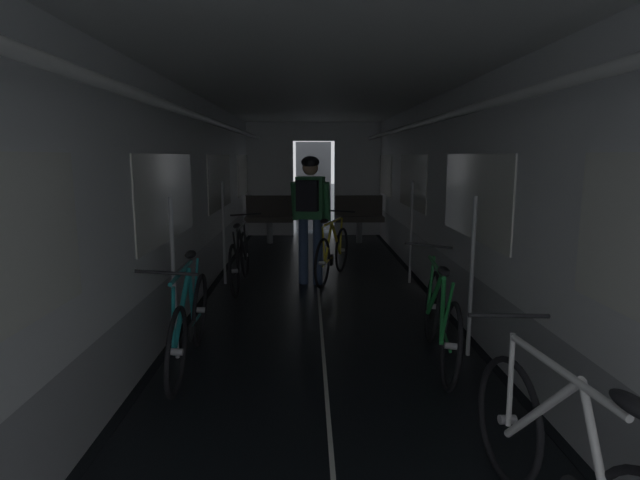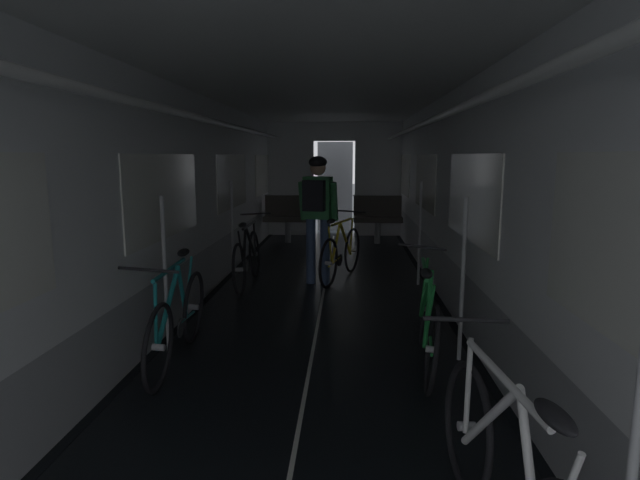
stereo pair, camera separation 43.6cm
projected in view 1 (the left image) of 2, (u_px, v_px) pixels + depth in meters
The scene contains 9 objects.
train_car_shell at pixel (320, 159), 5.66m from camera, with size 3.14×12.34×2.57m.
bench_seat_far_left at pixel (270, 215), 10.24m from camera, with size 0.98×0.51×0.95m.
bench_seat_far_right at pixel (359, 214), 10.28m from camera, with size 0.98×0.51×0.95m.
bicycle_white at pixel (565, 469), 2.22m from camera, with size 0.44×1.69×0.94m.
bicycle_green at pixel (440, 319), 4.28m from camera, with size 0.44×1.69×0.95m.
bicycle_teal at pixel (189, 322), 4.18m from camera, with size 0.44×1.69×0.95m.
bicycle_black at pixel (240, 259), 6.75m from camera, with size 0.44×1.69×0.94m.
person_cyclist_aisle at pixel (310, 206), 6.80m from camera, with size 0.56×0.45×1.73m.
bicycle_yellow_in_aisle at pixel (332, 253), 7.18m from camera, with size 0.64×1.62×0.94m.
Camera 1 is at (-0.13, -2.13, 1.73)m, focal length 28.64 mm.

